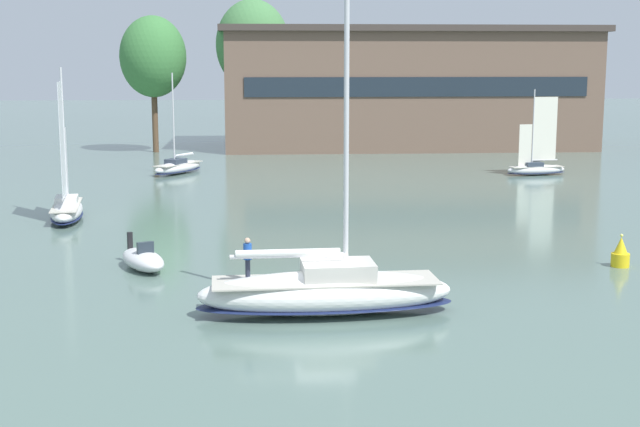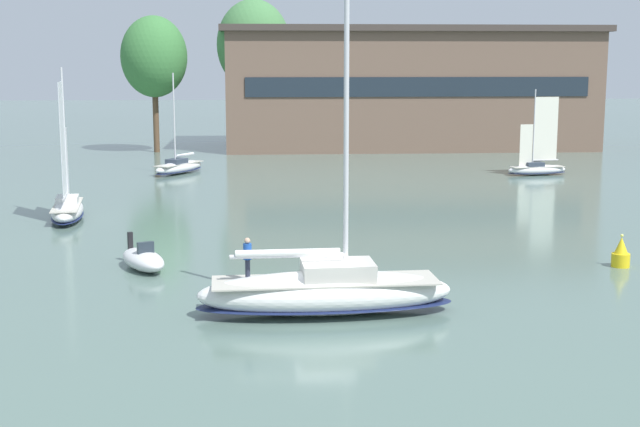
% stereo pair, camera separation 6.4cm
% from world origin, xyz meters
% --- Properties ---
extents(ground_plane, '(400.00, 400.00, 0.00)m').
position_xyz_m(ground_plane, '(0.00, 0.00, 0.00)').
color(ground_plane, slate).
extents(waterfront_building, '(43.39, 18.32, 14.03)m').
position_xyz_m(waterfront_building, '(15.03, 70.90, 7.05)').
color(waterfront_building, brown).
rests_on(waterfront_building, ground).
extents(tree_shore_left, '(8.23, 8.23, 16.95)m').
position_xyz_m(tree_shore_left, '(-2.97, 66.55, 11.86)').
color(tree_shore_left, brown).
rests_on(tree_shore_left, ground).
extents(tree_shore_center, '(7.33, 7.33, 15.09)m').
position_xyz_m(tree_shore_center, '(-13.99, 66.01, 10.56)').
color(tree_shore_center, brown).
rests_on(tree_shore_center, ground).
extents(sailboat_main, '(10.64, 3.39, 14.46)m').
position_xyz_m(sailboat_main, '(0.02, 0.00, 0.98)').
color(sailboat_main, white).
rests_on(sailboat_main, ground).
extents(sailboat_moored_near_marina, '(2.87, 7.30, 9.78)m').
position_xyz_m(sailboat_moored_near_marina, '(-15.07, 22.99, 0.82)').
color(sailboat_moored_near_marina, silver).
rests_on(sailboat_moored_near_marina, ground).
extents(sailboat_moored_mid_channel, '(5.75, 2.39, 7.69)m').
position_xyz_m(sailboat_moored_mid_channel, '(22.44, 43.07, 0.68)').
color(sailboat_moored_mid_channel, silver).
rests_on(sailboat_moored_mid_channel, ground).
extents(sailboat_moored_far_slip, '(4.99, 6.63, 9.11)m').
position_xyz_m(sailboat_moored_far_slip, '(-9.88, 46.48, 0.62)').
color(sailboat_moored_far_slip, silver).
rests_on(sailboat_moored_far_slip, ground).
extents(motor_tender, '(3.24, 4.35, 1.56)m').
position_xyz_m(motor_tender, '(-8.40, 8.45, 0.50)').
color(motor_tender, silver).
rests_on(motor_tender, ground).
extents(channel_buoy, '(0.91, 0.91, 1.67)m').
position_xyz_m(channel_buoy, '(15.43, 7.34, 0.65)').
color(channel_buoy, yellow).
rests_on(channel_buoy, ground).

